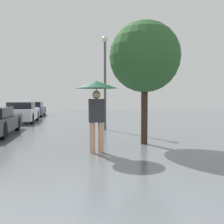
{
  "coord_description": "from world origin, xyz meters",
  "views": [
    {
      "loc": [
        -0.19,
        -2.75,
        1.5
      ],
      "look_at": [
        0.99,
        4.05,
        1.12
      ],
      "focal_mm": 40.0,
      "sensor_mm": 36.0,
      "label": 1
    }
  ],
  "objects": [
    {
      "name": "parked_car_farthest",
      "position": [
        -3.22,
        19.48,
        0.58
      ],
      "size": [
        1.78,
        4.57,
        1.21
      ],
      "color": "navy",
      "rests_on": "ground_plane"
    },
    {
      "name": "pedestrian",
      "position": [
        0.56,
        4.05,
        1.59
      ],
      "size": [
        1.16,
        1.16,
        1.98
      ],
      "color": "tan",
      "rests_on": "ground_plane"
    },
    {
      "name": "parked_car_third",
      "position": [
        -3.09,
        13.69,
        0.61
      ],
      "size": [
        1.67,
        4.01,
        1.27
      ],
      "color": "silver",
      "rests_on": "ground_plane"
    },
    {
      "name": "street_lamp",
      "position": [
        1.53,
        9.11,
        2.73
      ],
      "size": [
        0.29,
        0.29,
        4.45
      ],
      "color": "#515456",
      "rests_on": "ground_plane"
    },
    {
      "name": "tree",
      "position": [
        2.26,
        5.12,
        2.84
      ],
      "size": [
        2.31,
        2.31,
        4.01
      ],
      "color": "#38281E",
      "rests_on": "ground_plane"
    }
  ]
}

